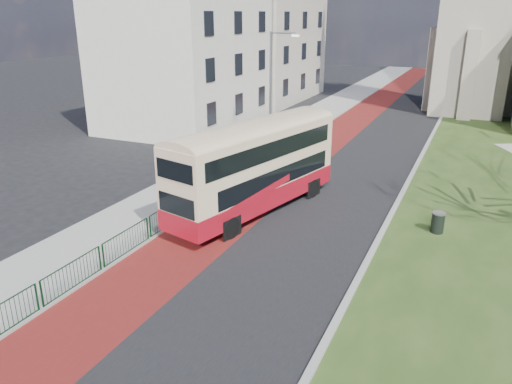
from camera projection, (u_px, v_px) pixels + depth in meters
The scene contains 12 objects.
ground at pixel (198, 263), 19.72m from camera, with size 160.00×160.00×0.00m, color black.
road_carriageway at pixel (356, 149), 36.28m from camera, with size 9.00×120.00×0.01m, color black.
bus_lane at pixel (321, 145), 37.33m from camera, with size 3.40×120.00×0.01m, color #591414.
pavement_west at pixel (274, 139), 38.78m from camera, with size 4.00×120.00×0.12m, color gray.
kerb_west at pixel (298, 142), 38.01m from camera, with size 0.25×120.00×0.13m, color #999993.
kerb_east at pixel (426, 148), 36.19m from camera, with size 0.25×80.00×0.13m, color #999993.
pedestrian_railing at pixel (187, 205), 24.10m from camera, with size 0.07×24.00×1.12m.
street_block_near at pixel (185, 48), 41.80m from camera, with size 10.30×14.30×13.00m.
street_block_far at pixel (261, 47), 55.78m from camera, with size 10.30×16.30×11.50m.
streetlamp at pixel (272, 84), 35.28m from camera, with size 2.13×0.18×8.00m.
bus at pixel (255, 164), 24.00m from camera, with size 4.85×10.66×4.34m.
litter_bin at pixel (438, 222), 22.20m from camera, with size 0.61×0.61×0.96m.
Camera 1 is at (9.35, -15.09, 9.31)m, focal length 35.00 mm.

